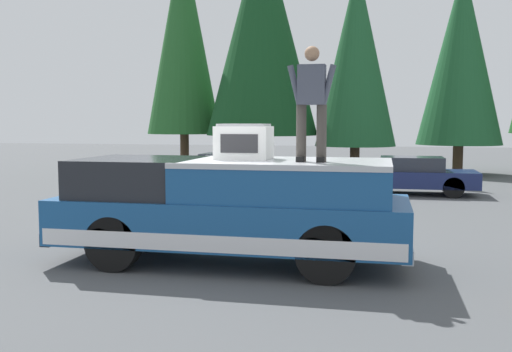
{
  "coord_description": "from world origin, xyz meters",
  "views": [
    {
      "loc": [
        -8.86,
        -2.77,
        2.24
      ],
      "look_at": [
        0.4,
        -0.73,
        1.35
      ],
      "focal_mm": 40.61,
      "sensor_mm": 36.0,
      "label": 1
    }
  ],
  "objects": [
    {
      "name": "conifer_right",
      "position": [
        16.7,
        6.28,
        6.22
      ],
      "size": [
        3.37,
        3.37,
        10.78
      ],
      "color": "#4C3826",
      "rests_on": "ground"
    },
    {
      "name": "conifer_center_right",
      "position": [
        15.52,
        2.35,
        6.14
      ],
      "size": [
        4.76,
        4.76,
        10.64
      ],
      "color": "#4C3826",
      "rests_on": "ground"
    },
    {
      "name": "ground_plane",
      "position": [
        0.0,
        0.0,
        0.0
      ],
      "size": [
        90.0,
        90.0,
        0.0
      ],
      "primitive_type": "plane",
      "color": "#4C4F51"
    },
    {
      "name": "parked_car_navy",
      "position": [
        9.61,
        -3.56,
        0.58
      ],
      "size": [
        1.64,
        4.1,
        1.16
      ],
      "color": "navy",
      "rests_on": "ground"
    },
    {
      "name": "conifer_center_left",
      "position": [
        15.44,
        -1.6,
        4.92
      ],
      "size": [
        3.31,
        3.31,
        8.62
      ],
      "color": "#4C3826",
      "rests_on": "ground"
    },
    {
      "name": "person_on_truck_bed",
      "position": [
        -0.34,
        -1.73,
        2.55
      ],
      "size": [
        0.29,
        0.72,
        1.69
      ],
      "color": "#423D38",
      "rests_on": "pickup_truck"
    },
    {
      "name": "pickup_truck",
      "position": [
        -0.1,
        -0.43,
        0.87
      ],
      "size": [
        2.01,
        5.54,
        1.65
      ],
      "color": "navy",
      "rests_on": "ground"
    },
    {
      "name": "compressor_unit",
      "position": [
        0.03,
        -0.61,
        1.93
      ],
      "size": [
        0.65,
        0.84,
        0.56
      ],
      "color": "white",
      "rests_on": "pickup_truck"
    },
    {
      "name": "conifer_left",
      "position": [
        17.08,
        -5.88,
        5.02
      ],
      "size": [
        3.54,
        3.54,
        8.79
      ],
      "color": "#4C3826",
      "rests_on": "ground"
    },
    {
      "name": "parked_car_maroon",
      "position": [
        10.2,
        2.42,
        0.58
      ],
      "size": [
        1.64,
        4.1,
        1.16
      ],
      "color": "maroon",
      "rests_on": "ground"
    }
  ]
}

